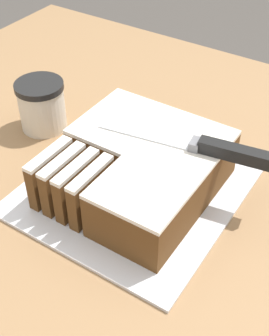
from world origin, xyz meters
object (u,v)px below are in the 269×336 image
Objects in this scene: cake_board at (134,189)px; knife at (218,150)px; coffee_cup at (42,105)px; cake at (140,167)px.

knife is (0.12, 0.06, 0.10)m from cake_board.
coffee_cup is at bearing 167.01° from cake_board.
coffee_cup is (-0.38, 0.00, -0.05)m from knife.
knife is at bearing 25.27° from cake_board.
coffee_cup is at bearing -9.63° from knife.
cake_board is at bearing -131.37° from cake.
knife reaches higher than cake.
coffee_cup is (-0.26, 0.06, 0.05)m from cake_board.
coffee_cup is at bearing 168.69° from cake.
cake is 2.71× the size of coffee_cup.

